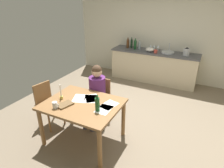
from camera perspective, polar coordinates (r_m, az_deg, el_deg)
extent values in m
cube|color=#7A6B56|center=(4.22, 3.07, -10.07)|extent=(5.20, 5.20, 0.04)
cube|color=beige|center=(6.05, 13.65, 13.73)|extent=(5.20, 0.12, 2.60)
cube|color=beige|center=(5.93, 11.97, 4.93)|extent=(2.44, 0.60, 0.86)
cube|color=#4C4C51|center=(5.80, 12.36, 9.12)|extent=(2.48, 0.64, 0.04)
cube|color=olive|center=(3.29, -8.65, -5.87)|extent=(1.25, 0.98, 0.04)
cylinder|color=olive|center=(3.56, -19.98, -11.84)|extent=(0.07, 0.07, 0.71)
cylinder|color=olive|center=(2.97, -3.64, -18.48)|extent=(0.07, 0.07, 0.71)
cylinder|color=olive|center=(4.07, -11.48, -5.77)|extent=(0.07, 0.07, 0.71)
cylinder|color=olive|center=(3.57, 3.35, -10.02)|extent=(0.07, 0.07, 0.71)
cube|color=olive|center=(3.96, -4.05, -4.70)|extent=(0.41, 0.41, 0.04)
cube|color=olive|center=(4.00, -2.87, -0.91)|extent=(0.36, 0.04, 0.40)
cylinder|color=olive|center=(4.03, -7.26, -8.07)|extent=(0.04, 0.04, 0.43)
cylinder|color=olive|center=(3.88, -2.93, -9.28)|extent=(0.04, 0.04, 0.43)
cylinder|color=olive|center=(4.27, -4.87, -5.86)|extent=(0.04, 0.04, 0.43)
cylinder|color=olive|center=(4.13, -0.73, -6.89)|extent=(0.04, 0.04, 0.43)
cylinder|color=#592666|center=(3.82, -4.31, -1.50)|extent=(0.33, 0.33, 0.50)
sphere|color=#D8AD8C|center=(3.68, -4.49, 3.54)|extent=(0.20, 0.20, 0.20)
sphere|color=#473323|center=(3.66, -4.51, 4.12)|extent=(0.19, 0.19, 0.19)
cylinder|color=#383847|center=(3.83, -6.62, -5.77)|extent=(0.14, 0.38, 0.13)
cylinder|color=#383847|center=(3.82, -7.94, -9.97)|extent=(0.10, 0.10, 0.45)
cylinder|color=#383847|center=(3.76, -4.52, -6.31)|extent=(0.14, 0.38, 0.13)
cylinder|color=#383847|center=(3.75, -5.83, -10.60)|extent=(0.10, 0.10, 0.45)
cube|color=olive|center=(3.95, -17.75, -5.88)|extent=(0.47, 0.47, 0.04)
cube|color=olive|center=(3.99, -19.70, -2.39)|extent=(0.10, 0.36, 0.40)
cylinder|color=olive|center=(3.87, -17.85, -10.63)|extent=(0.04, 0.04, 0.44)
cylinder|color=olive|center=(4.03, -13.94, -8.58)|extent=(0.04, 0.04, 0.44)
cylinder|color=olive|center=(4.12, -20.66, -8.76)|extent=(0.04, 0.04, 0.44)
cylinder|color=olive|center=(4.27, -16.87, -6.92)|extent=(0.04, 0.04, 0.44)
cylinder|color=white|center=(3.21, -16.34, -5.94)|extent=(0.08, 0.08, 0.11)
torus|color=white|center=(3.18, -15.75, -6.06)|extent=(0.07, 0.01, 0.07)
cylinder|color=gold|center=(3.47, -14.58, -3.84)|extent=(0.06, 0.06, 0.05)
cylinder|color=white|center=(3.41, -14.81, -1.90)|extent=(0.02, 0.02, 0.21)
cube|color=brown|center=(3.27, -13.61, -5.88)|extent=(0.23, 0.29, 0.02)
cube|color=white|center=(3.43, -9.53, -4.12)|extent=(0.30, 0.35, 0.00)
cube|color=white|center=(3.19, -0.89, -6.14)|extent=(0.27, 0.33, 0.00)
cube|color=white|center=(3.41, -5.97, -4.12)|extent=(0.35, 0.36, 0.00)
cube|color=white|center=(3.08, -2.36, -7.38)|extent=(0.21, 0.30, 0.00)
cube|color=white|center=(3.39, -6.37, -4.32)|extent=(0.32, 0.36, 0.00)
cylinder|color=#194C23|center=(3.00, -4.28, -6.01)|extent=(0.07, 0.07, 0.22)
cylinder|color=#194C23|center=(2.93, -4.36, -3.70)|extent=(0.03, 0.03, 0.05)
cylinder|color=#B2B7BC|center=(5.71, 15.97, 8.92)|extent=(0.36, 0.36, 0.04)
cylinder|color=silver|center=(5.84, 16.42, 10.22)|extent=(0.02, 0.02, 0.24)
cylinder|color=#593319|center=(6.06, 4.65, 11.66)|extent=(0.08, 0.08, 0.24)
cylinder|color=#593319|center=(6.03, 4.70, 13.08)|extent=(0.04, 0.04, 0.06)
cylinder|color=black|center=(6.05, 5.75, 11.64)|extent=(0.06, 0.06, 0.25)
cylinder|color=black|center=(6.02, 5.81, 13.11)|extent=(0.03, 0.03, 0.06)
cylinder|color=#194C23|center=(5.92, 6.79, 11.28)|extent=(0.08, 0.08, 0.25)
cylinder|color=#194C23|center=(5.89, 6.86, 12.77)|extent=(0.04, 0.04, 0.06)
cylinder|color=#8C999E|center=(5.94, 8.04, 11.04)|extent=(0.08, 0.08, 0.21)
cylinder|color=#8C999E|center=(5.91, 8.12, 12.26)|extent=(0.03, 0.03, 0.05)
ellipsoid|color=white|center=(5.74, 11.05, 9.87)|extent=(0.25, 0.25, 0.11)
cylinder|color=#B7BABF|center=(5.63, 20.95, 8.76)|extent=(0.18, 0.18, 0.18)
cone|color=#262628|center=(5.60, 21.12, 9.84)|extent=(0.11, 0.11, 0.04)
cylinder|color=silver|center=(5.92, 13.23, 9.58)|extent=(0.06, 0.06, 0.00)
cylinder|color=silver|center=(5.91, 13.26, 9.92)|extent=(0.01, 0.01, 0.07)
cone|color=silver|center=(5.89, 13.33, 10.63)|extent=(0.07, 0.07, 0.08)
cylinder|color=silver|center=(5.95, 12.12, 9.75)|extent=(0.06, 0.06, 0.00)
cylinder|color=silver|center=(5.94, 12.15, 10.09)|extent=(0.01, 0.01, 0.07)
cone|color=silver|center=(5.92, 12.22, 10.80)|extent=(0.07, 0.07, 0.08)
cylinder|color=silver|center=(5.97, 11.21, 9.89)|extent=(0.06, 0.06, 0.00)
cylinder|color=silver|center=(5.96, 11.24, 10.23)|extent=(0.01, 0.01, 0.07)
cone|color=silver|center=(5.94, 11.30, 10.93)|extent=(0.07, 0.07, 0.08)
cylinder|color=#D84C3F|center=(5.62, 12.61, 9.33)|extent=(0.09, 0.09, 0.09)
torus|color=#D84C3F|center=(5.61, 13.09, 9.30)|extent=(0.06, 0.01, 0.06)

